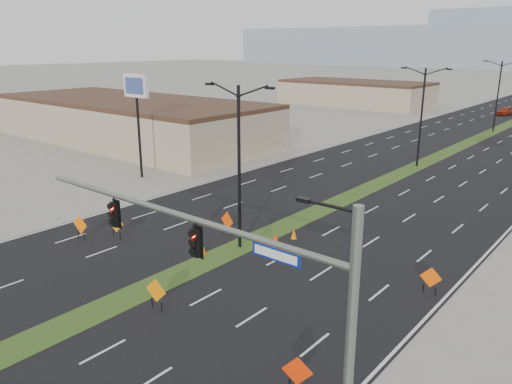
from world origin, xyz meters
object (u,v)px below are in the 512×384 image
Objects in this scene: car_left at (505,111)px; cone_1 at (294,234)px; cone_2 at (276,237)px; construction_sign_0 at (116,224)px; construction_sign_1 at (80,226)px; signal_mast at (234,267)px; cone_0 at (203,250)px; streetlight_2 at (498,94)px; construction_sign_5 at (431,278)px; pole_sign_west at (136,94)px; streetlight_1 at (422,115)px; construction_sign_3 at (156,292)px; cone_3 at (227,216)px; construction_sign_2 at (227,221)px; construction_sign_4 at (297,372)px; streetlight_0 at (239,163)px.

car_left reaches higher than cone_1.
cone_2 is at bearing -125.47° from cone_1.
construction_sign_0 is 2.23m from construction_sign_1.
cone_1 is (-6.75, 13.30, -4.45)m from signal_mast.
cone_0 is 0.98× the size of cone_1.
construction_sign_5 is at bearing -78.07° from streetlight_2.
construction_sign_0 is at bearing -141.20° from cone_1.
streetlight_2 is 52.49m from pole_sign_west.
streetlight_2 is at bearing 90.00° from streetlight_1.
cone_1 is (2.72, 5.62, 0.01)m from cone_0.
car_left is 0.46× the size of pole_sign_west.
construction_sign_0 reaches higher than cone_0.
streetlight_2 reaches higher than construction_sign_3.
cone_3 is at bearing -99.48° from streetlight_1.
cone_1 is 5.93m from cone_3.
cone_0 is (1.08, -3.34, -0.64)m from construction_sign_2.
car_left is 73.32m from cone_1.
construction_sign_0 is (-3.81, -80.42, 0.23)m from car_left.
streetlight_1 is 18.79× the size of cone_2.
car_left is (-12.01, 86.43, -4.04)m from signal_mast.
construction_sign_4 is 13.38m from cone_0.
signal_mast is 7.78m from construction_sign_3.
streetlight_0 is at bearing -90.00° from streetlight_2.
construction_sign_4 reaches higher than car_left.
construction_sign_1 is 2.83× the size of cone_3.
cone_3 is (-0.67, -73.13, -0.45)m from car_left.
streetlight_0 reaches higher than construction_sign_2.
pole_sign_west is (-18.74, 7.03, 2.48)m from streetlight_0.
construction_sign_0 is (-7.27, -3.99, -4.44)m from streetlight_0.
construction_sign_4 is 2.33× the size of cone_0.
cone_0 is 6.47m from cone_3.
construction_sign_2 is at bearing -82.57° from car_left.
cone_1 is at bearing 33.96° from construction_sign_1.
pole_sign_west is (-30.24, 5.46, 7.05)m from construction_sign_5.
signal_mast reaches higher than construction_sign_0.
construction_sign_3 is 1.05× the size of construction_sign_4.
cone_3 is at bearing -14.28° from pole_sign_west.
signal_mast is 1.69× the size of pole_sign_west.
streetlight_0 is 6.01× the size of construction_sign_0.
cone_0 is 5.03m from cone_2.
streetlight_1 is at bearing 69.01° from construction_sign_1.
streetlight_1 reaches higher than pole_sign_west.
construction_sign_3 is 8.69m from construction_sign_4.
streetlight_2 is 5.90× the size of construction_sign_1.
car_left is 3.04× the size of construction_sign_5.
pole_sign_west is at bearing 128.91° from construction_sign_4.
construction_sign_2 is at bearing -148.99° from cone_1.
construction_sign_1 is at bearing -147.02° from streetlight_0.
cone_2 is (-0.72, -1.01, -0.07)m from cone_1.
streetlight_2 reaches higher than pole_sign_west.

